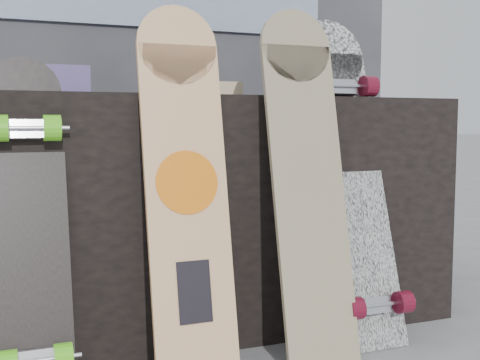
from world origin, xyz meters
name	(u,v)px	position (x,y,z in m)	size (l,w,h in m)	color
vendor_table	(218,211)	(0.00, 0.50, 0.40)	(1.60, 0.60, 0.80)	black
booth	(158,42)	(0.00, 1.35, 1.10)	(2.40, 0.22, 2.20)	#333238
merch_box_purple	(60,81)	(-0.53, 0.56, 0.85)	(0.18, 0.12, 0.10)	navy
merch_box_small	(333,86)	(0.52, 0.59, 0.86)	(0.14, 0.14, 0.12)	navy
merch_box_flat	(209,90)	(-0.02, 0.55, 0.83)	(0.22, 0.10, 0.06)	#D1B78C
longboard_geisha	(186,177)	(-0.23, 0.13, 0.56)	(0.24, 0.24, 1.06)	tan
longboard_celtic	(307,172)	(0.14, 0.09, 0.57)	(0.23, 0.25, 1.07)	beige
longboard_cascadia	(350,171)	(0.35, 0.20, 0.56)	(0.25, 0.40, 1.08)	white
skateboard_dark	(29,220)	(-0.65, 0.15, 0.46)	(0.20, 0.30, 0.90)	black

